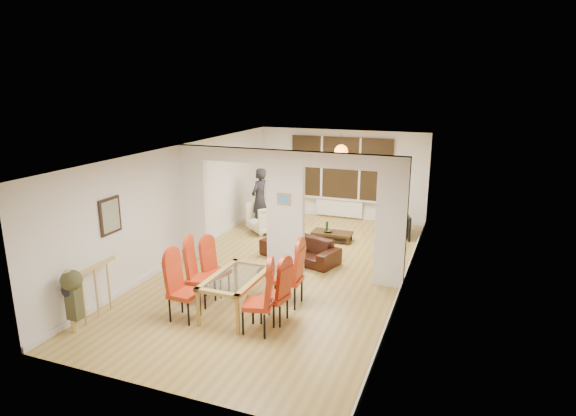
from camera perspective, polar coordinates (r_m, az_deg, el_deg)
The scene contains 24 objects.
floor at distance 10.49m, azimuth -0.28°, elevation -7.34°, with size 5.00×9.00×0.01m, color #AC8D45.
room_walls at distance 10.07m, azimuth -0.29°, elevation -0.47°, with size 5.00×9.00×2.60m, color silver, non-canonical shape.
divider_wall at distance 10.07m, azimuth -0.29°, elevation -0.47°, with size 5.00×0.18×2.60m, color white.
bay_window_blinds at distance 14.16m, azimuth 6.25°, elevation 4.75°, with size 3.00×0.08×1.80m, color black.
radiator at distance 14.38m, azimuth 6.08°, elevation 0.01°, with size 1.40×0.08×0.50m, color white.
pendant_light at distance 12.89m, azimuth 6.32°, elevation 6.68°, with size 0.36×0.36×0.36m, color orange.
stair_newel at distance 8.90m, azimuth -22.01°, elevation -8.85°, with size 0.40×1.20×1.10m, color tan, non-canonical shape.
wall_poster at distance 9.26m, azimuth -20.33°, elevation -0.88°, with size 0.04×0.52×0.67m, color gray.
pillar_photo at distance 9.91m, azimuth -0.50°, elevation 1.06°, with size 0.30×0.03×0.25m, color #4C8CD8.
dining_table at distance 8.61m, azimuth -6.11°, elevation -10.10°, with size 0.82×1.47×0.69m, color #A7873D, non-canonical shape.
dining_chair_la at distance 8.42m, azimuth -12.23°, elevation -9.35°, with size 0.45×0.45×1.11m, color #B02E12, non-canonical shape.
dining_chair_lb at distance 8.93m, azimuth -10.35°, elevation -7.77°, with size 0.45×0.45×1.13m, color #B02E12, non-canonical shape.
dining_chair_lc at distance 9.30m, azimuth -8.44°, elevation -7.14°, with size 0.41×0.41×1.01m, color #B02E12, non-canonical shape.
dining_chair_ra at distance 7.86m, azimuth -3.56°, elevation -10.71°, with size 0.46×0.46×1.14m, color #B02E12, non-canonical shape.
dining_chair_rb at distance 8.19m, azimuth -1.65°, elevation -9.99°, with size 0.42×0.42×1.05m, color #B02E12, non-canonical shape.
dining_chair_rc at distance 8.76m, azimuth 0.08°, elevation -7.94°, with size 0.46×0.46×1.14m, color #B02E12, non-canonical shape.
sofa at distance 10.99m, azimuth 1.39°, elevation -4.78°, with size 1.85×0.72×0.54m, color black.
armchair at distance 12.96m, azimuth -2.61°, elevation -1.14°, with size 0.84×0.87×0.79m, color beige.
person at distance 13.14m, azimuth -3.39°, elevation 1.10°, with size 0.40×0.61×1.69m, color black.
television at distance 13.00m, azimuth 13.39°, elevation -1.88°, with size 0.14×1.07×0.62m, color black.
coffee_table at distance 12.36m, azimuth 5.25°, elevation -3.34°, with size 1.00×0.50×0.23m, color #312210, non-canonical shape.
bottle at distance 12.34m, azimuth 4.64°, elevation -2.13°, with size 0.07×0.07×0.27m, color #143F19.
bowl at distance 12.28m, azimuth 4.78°, elevation -2.76°, with size 0.22×0.22×0.05m, color #312210.
shoes at distance 10.28m, azimuth -2.76°, elevation -7.52°, with size 0.25×0.27×0.10m, color black, non-canonical shape.
Camera 1 is at (3.52, -9.05, 3.96)m, focal length 30.00 mm.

